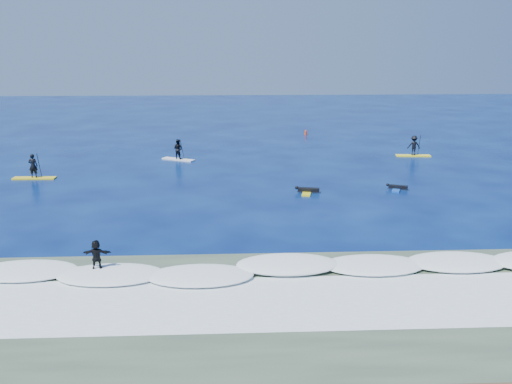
{
  "coord_description": "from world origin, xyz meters",
  "views": [
    {
      "loc": [
        -1.65,
        -34.04,
        10.17
      ],
      "look_at": [
        0.09,
        2.23,
        0.6
      ],
      "focal_mm": 40.0,
      "sensor_mm": 36.0,
      "label": 1
    }
  ],
  "objects_px": {
    "wave_surfer": "(97,257)",
    "marker_buoy": "(306,133)",
    "sup_paddler_left": "(34,170)",
    "prone_paddler_far": "(397,188)",
    "sup_paddler_right": "(414,147)",
    "sup_paddler_center": "(178,151)",
    "prone_paddler_near": "(307,191)"
  },
  "relations": [
    {
      "from": "wave_surfer",
      "to": "marker_buoy",
      "type": "bearing_deg",
      "value": 70.54
    },
    {
      "from": "sup_paddler_left",
      "to": "wave_surfer",
      "type": "xyz_separation_m",
      "value": [
        8.97,
        -19.03,
        0.12
      ]
    },
    {
      "from": "prone_paddler_far",
      "to": "wave_surfer",
      "type": "bearing_deg",
      "value": 150.67
    },
    {
      "from": "prone_paddler_far",
      "to": "marker_buoy",
      "type": "height_order",
      "value": "marker_buoy"
    },
    {
      "from": "sup_paddler_right",
      "to": "prone_paddler_far",
      "type": "bearing_deg",
      "value": -106.52
    },
    {
      "from": "prone_paddler_far",
      "to": "marker_buoy",
      "type": "relative_size",
      "value": 2.87
    },
    {
      "from": "sup_paddler_left",
      "to": "sup_paddler_right",
      "type": "xyz_separation_m",
      "value": [
        31.95,
        7.45,
        0.15
      ]
    },
    {
      "from": "sup_paddler_center",
      "to": "wave_surfer",
      "type": "distance_m",
      "value": 25.79
    },
    {
      "from": "marker_buoy",
      "to": "prone_paddler_near",
      "type": "bearing_deg",
      "value": -97.34
    },
    {
      "from": "sup_paddler_right",
      "to": "sup_paddler_left",
      "type": "bearing_deg",
      "value": -160.78
    },
    {
      "from": "sup_paddler_left",
      "to": "prone_paddler_far",
      "type": "xyz_separation_m",
      "value": [
        26.91,
        -4.64,
        -0.57
      ]
    },
    {
      "from": "sup_paddler_left",
      "to": "prone_paddler_near",
      "type": "xyz_separation_m",
      "value": [
        20.41,
        -5.19,
        -0.55
      ]
    },
    {
      "from": "sup_paddler_left",
      "to": "marker_buoy",
      "type": "relative_size",
      "value": 4.72
    },
    {
      "from": "prone_paddler_near",
      "to": "sup_paddler_left",
      "type": "bearing_deg",
      "value": 88.02
    },
    {
      "from": "sup_paddler_left",
      "to": "wave_surfer",
      "type": "bearing_deg",
      "value": -63.72
    },
    {
      "from": "sup_paddler_center",
      "to": "prone_paddler_near",
      "type": "xyz_separation_m",
      "value": [
        9.95,
        -11.91,
        -0.65
      ]
    },
    {
      "from": "sup_paddler_center",
      "to": "sup_paddler_right",
      "type": "bearing_deg",
      "value": 31.0
    },
    {
      "from": "sup_paddler_center",
      "to": "marker_buoy",
      "type": "height_order",
      "value": "sup_paddler_center"
    },
    {
      "from": "sup_paddler_right",
      "to": "prone_paddler_near",
      "type": "bearing_deg",
      "value": -126.29
    },
    {
      "from": "prone_paddler_far",
      "to": "marker_buoy",
      "type": "distance_m",
      "value": 24.9
    },
    {
      "from": "sup_paddler_right",
      "to": "wave_surfer",
      "type": "height_order",
      "value": "sup_paddler_right"
    },
    {
      "from": "prone_paddler_near",
      "to": "prone_paddler_far",
      "type": "bearing_deg",
      "value": -72.88
    },
    {
      "from": "sup_paddler_left",
      "to": "sup_paddler_right",
      "type": "relative_size",
      "value": 1.01
    },
    {
      "from": "sup_paddler_left",
      "to": "wave_surfer",
      "type": "height_order",
      "value": "sup_paddler_left"
    },
    {
      "from": "sup_paddler_right",
      "to": "prone_paddler_near",
      "type": "xyz_separation_m",
      "value": [
        -11.54,
        -12.64,
        -0.7
      ]
    },
    {
      "from": "sup_paddler_right",
      "to": "wave_surfer",
      "type": "relative_size",
      "value": 1.57
    },
    {
      "from": "wave_surfer",
      "to": "sup_paddler_right",
      "type": "bearing_deg",
      "value": 50.21
    },
    {
      "from": "wave_surfer",
      "to": "sup_paddler_left",
      "type": "bearing_deg",
      "value": 116.39
    },
    {
      "from": "sup_paddler_center",
      "to": "sup_paddler_right",
      "type": "xyz_separation_m",
      "value": [
        21.48,
        0.73,
        0.05
      ]
    },
    {
      "from": "prone_paddler_far",
      "to": "sup_paddler_center",
      "type": "bearing_deg",
      "value": 77.29
    },
    {
      "from": "sup_paddler_right",
      "to": "prone_paddler_near",
      "type": "distance_m",
      "value": 17.13
    },
    {
      "from": "prone_paddler_far",
      "to": "marker_buoy",
      "type": "bearing_deg",
      "value": 29.41
    }
  ]
}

